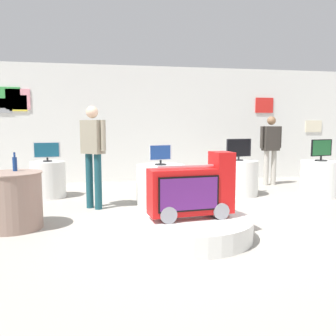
# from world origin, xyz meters

# --- Properties ---
(ground_plane) EXTENTS (30.00, 30.00, 0.00)m
(ground_plane) POSITION_xyz_m (0.00, 0.00, 0.00)
(ground_plane) COLOR #9E998E
(back_wall_display) EXTENTS (12.21, 0.13, 2.86)m
(back_wall_display) POSITION_xyz_m (-0.02, 4.23, 1.44)
(back_wall_display) COLOR silver
(back_wall_display) RESTS_ON ground
(main_display_pedestal) EXTENTS (1.53, 1.53, 0.25)m
(main_display_pedestal) POSITION_xyz_m (-0.21, -0.51, 0.12)
(main_display_pedestal) COLOR silver
(main_display_pedestal) RESTS_ON ground
(novelty_firetruck_tv) EXTENTS (1.07, 0.47, 0.81)m
(novelty_firetruck_tv) POSITION_xyz_m (-0.19, -0.51, 0.58)
(novelty_firetruck_tv) COLOR gray
(novelty_firetruck_tv) RESTS_ON main_display_pedestal
(display_pedestal_left_rear) EXTENTS (0.77, 0.77, 0.70)m
(display_pedestal_left_rear) POSITION_xyz_m (2.96, 1.63, 0.35)
(display_pedestal_left_rear) COLOR silver
(display_pedestal_left_rear) RESTS_ON ground
(tv_on_left_rear) EXTENTS (0.52, 0.23, 0.42)m
(tv_on_left_rear) POSITION_xyz_m (2.96, 1.63, 0.93)
(tv_on_left_rear) COLOR black
(tv_on_left_rear) RESTS_ON display_pedestal_left_rear
(display_pedestal_center_rear) EXTENTS (0.85, 0.85, 0.70)m
(display_pedestal_center_rear) POSITION_xyz_m (-0.27, 1.47, 0.35)
(display_pedestal_center_rear) COLOR silver
(display_pedestal_center_rear) RESTS_ON ground
(tv_on_center_rear) EXTENTS (0.41, 0.20, 0.36)m
(tv_on_center_rear) POSITION_xyz_m (-0.28, 1.47, 0.89)
(tv_on_center_rear) COLOR black
(tv_on_center_rear) RESTS_ON display_pedestal_center_rear
(display_pedestal_right_rear) EXTENTS (0.67, 0.67, 0.70)m
(display_pedestal_right_rear) POSITION_xyz_m (-2.34, 2.46, 0.35)
(display_pedestal_right_rear) COLOR silver
(display_pedestal_right_rear) RESTS_ON ground
(tv_on_right_rear) EXTENTS (0.49, 0.17, 0.38)m
(tv_on_right_rear) POSITION_xyz_m (-2.34, 2.45, 0.91)
(tv_on_right_rear) COLOR black
(tv_on_right_rear) RESTS_ON display_pedestal_right_rear
(display_pedestal_far_right) EXTENTS (0.79, 0.79, 0.70)m
(display_pedestal_far_right) POSITION_xyz_m (1.39, 2.00, 0.35)
(display_pedestal_far_right) COLOR silver
(display_pedestal_far_right) RESTS_ON ground
(tv_on_far_right) EXTENTS (0.56, 0.19, 0.43)m
(tv_on_far_right) POSITION_xyz_m (1.39, 2.00, 0.94)
(tv_on_far_right) COLOR black
(tv_on_far_right) RESTS_ON display_pedestal_far_right
(side_table_round) EXTENTS (0.78, 0.78, 0.77)m
(side_table_round) POSITION_xyz_m (-2.47, 0.30, 0.39)
(side_table_round) COLOR gray
(side_table_round) RESTS_ON ground
(bottle_on_side_table) EXTENTS (0.06, 0.06, 0.26)m
(bottle_on_side_table) POSITION_xyz_m (-2.46, 0.44, 0.87)
(bottle_on_side_table) COLOR navy
(bottle_on_side_table) RESTS_ON side_table_round
(shopper_browsing_near_truck) EXTENTS (0.43, 0.41, 1.71)m
(shopper_browsing_near_truck) POSITION_xyz_m (-1.43, 1.32, 1.01)
(shopper_browsing_near_truck) COLOR #194751
(shopper_browsing_near_truck) RESTS_ON ground
(shopper_browsing_rear) EXTENTS (0.56, 0.24, 1.62)m
(shopper_browsing_rear) POSITION_xyz_m (2.59, 3.06, 0.94)
(shopper_browsing_rear) COLOR #B2ADA3
(shopper_browsing_rear) RESTS_ON ground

